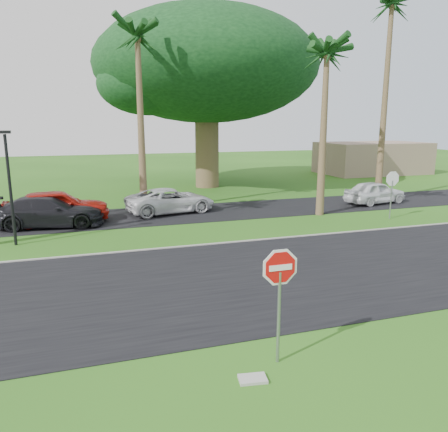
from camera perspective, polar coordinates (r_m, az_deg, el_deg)
name	(u,v)px	position (r m, az deg, el deg)	size (l,w,h in m)	color
ground	(214,308)	(12.14, -1.28, -11.95)	(120.00, 120.00, 0.00)	#265515
road	(196,283)	(13.92, -3.66, -8.69)	(120.00, 8.00, 0.02)	black
parking_strip	(148,216)	(23.86, -9.90, 0.02)	(120.00, 5.00, 0.02)	black
curb	(171,248)	(17.67, -6.91, -4.12)	(120.00, 0.12, 0.06)	gray
stop_sign_near	(280,282)	(9.04, 7.28, -8.61)	(1.05, 0.07, 2.62)	gray
stop_sign_far	(392,185)	(24.22, 21.10, 3.80)	(1.05, 0.07, 2.62)	gray
palm_center	(138,40)	(25.18, -11.23, 21.57)	(5.00, 5.00, 10.50)	brown
palm_right_near	(327,57)	(24.15, 13.29, 19.56)	(5.00, 5.00, 9.50)	brown
palm_right_far	(392,9)	(30.52, 21.06, 23.96)	(5.00, 5.00, 13.00)	brown
canopy_tree	(206,67)	(34.12, -2.32, 18.89)	(16.50, 16.50, 13.12)	brown
streetlight_right	(9,181)	(19.48, -26.22, 4.11)	(0.45, 0.25, 4.64)	black
building_far	(372,158)	(45.72, 18.77, 7.21)	(10.00, 6.00, 3.00)	gray
car_red	(57,207)	(23.19, -20.96, 1.15)	(2.01, 4.99, 1.70)	#A8170E
car_dark	(49,212)	(22.56, -21.90, 0.50)	(2.07, 5.10, 1.48)	black
car_minivan	(171,201)	(24.40, -6.99, 1.99)	(2.26, 4.91, 1.36)	silver
car_pickup	(375,193)	(28.57, 19.12, 2.92)	(1.64, 4.07, 1.39)	white
utility_slab	(253,379)	(9.16, 3.76, -20.47)	(0.55, 0.35, 0.06)	#9F9F97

